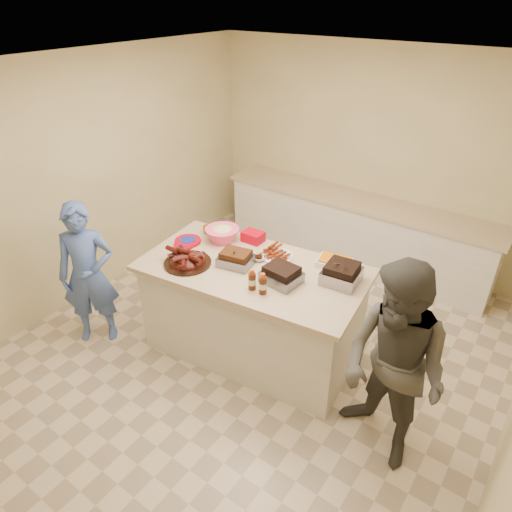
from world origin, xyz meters
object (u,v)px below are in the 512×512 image
Objects in this scene: guest_blue at (101,334)px; coleslaw_bowl at (223,241)px; mustard_bottle at (237,257)px; guest_gray at (377,446)px; plastic_cup at (207,233)px; roasting_pan at (341,282)px; bbq_bottle_b at (252,289)px; island at (253,348)px; rib_platter at (188,264)px; bbq_bottle_a at (263,293)px.

coleslaw_bowl is at bearing 6.35° from guest_blue.
guest_gray is at bearing -13.34° from mustard_bottle.
plastic_cup is at bearing 159.21° from mustard_bottle.
mustard_bottle is at bearing -174.57° from roasting_pan.
bbq_bottle_b is 1.50× the size of mustard_bottle.
island is 1.64m from guest_blue.
bbq_bottle_b reaches higher than island.
island reaches higher than guest_gray.
rib_platter reaches higher than mustard_bottle.
mustard_bottle reaches higher than roasting_pan.
rib_platter is 0.26× the size of guest_gray.
bbq_bottle_a is 2.16× the size of plastic_cup.
coleslaw_bowl is 1.76× the size of bbq_bottle_a.
island is 1.54m from guest_gray.
guest_blue is (-1.22, -0.84, -0.98)m from mustard_bottle.
rib_platter is 0.54m from coleslaw_bowl.
roasting_pan is 1.02m from mustard_bottle.
plastic_cup is (-0.99, 0.55, 0.00)m from bbq_bottle_b.
island is 1.36× the size of guest_blue.
bbq_bottle_b is at bearing -61.95° from island.
rib_platter is at bearing -88.07° from coleslaw_bowl.
island is at bearing -167.10° from roasting_pan.
guest_gray reaches higher than guest_blue.
coleslaw_bowl is 0.36m from mustard_bottle.
bbq_bottle_b is at bearing -142.19° from roasting_pan.
mustard_bottle is at bearing -7.44° from guest_blue.
guest_blue is at bearing -131.67° from coleslaw_bowl.
mustard_bottle is at bearing 147.80° from bbq_bottle_a.
guest_blue is at bearing -163.30° from bbq_bottle_b.
island is 4.68× the size of rib_platter.
roasting_pan is 1.37m from guest_gray.
roasting_pan is at bearing 49.60° from bbq_bottle_a.
coleslaw_bowl is at bearing 175.30° from roasting_pan.
bbq_bottle_a is 1.55m from guest_gray.
mustard_bottle is (-0.54, 0.34, 0.00)m from bbq_bottle_a.
bbq_bottle_a is at bearing -49.27° from island.
guest_gray is (1.50, -0.35, 0.00)m from island.
bbq_bottle_a reaches higher than mustard_bottle.
rib_platter is at bearing -65.95° from plastic_cup.
bbq_bottle_b is (0.73, 0.02, 0.00)m from rib_platter.
island is 1.29m from plastic_cup.
rib_platter is at bearing -157.33° from island.
guest_gray is at bearing -33.79° from guest_blue.
plastic_cup reaches higher than island.
rib_platter is 0.84m from bbq_bottle_a.
roasting_pan reaches higher than guest_gray.
bbq_bottle_a reaches higher than rib_platter.
plastic_cup reaches higher than guest_gray.
bbq_bottle_a is at bearing -30.96° from coleslaw_bowl.
bbq_bottle_a is at bearing -26.22° from guest_blue.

